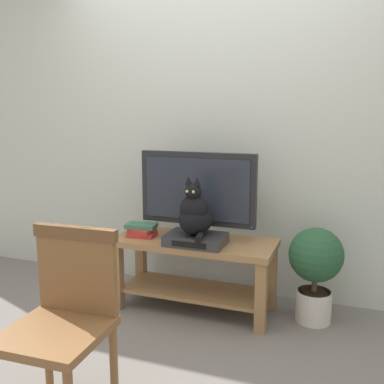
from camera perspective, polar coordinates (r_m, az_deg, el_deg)
name	(u,v)px	position (r m, az deg, el deg)	size (l,w,h in m)	color
ground_plane	(172,345)	(2.89, -2.53, -19.01)	(12.00, 12.00, 0.00)	slate
back_wall	(222,113)	(3.48, 3.84, 10.08)	(7.00, 0.12, 2.80)	#B7BCB2
tv_stand	(194,261)	(3.21, 0.31, -8.88)	(1.14, 0.47, 0.52)	olive
tv	(197,193)	(3.14, 0.71, -0.09)	(0.85, 0.20, 0.62)	black
media_box	(195,239)	(3.04, 0.41, -6.08)	(0.40, 0.28, 0.07)	#2D2D30
cat	(195,214)	(2.98, 0.34, -2.83)	(0.23, 0.34, 0.40)	black
wooden_chair	(65,310)	(2.19, -16.05, -14.42)	(0.45, 0.45, 0.89)	brown
book_stack	(142,230)	(3.25, -6.47, -4.86)	(0.23, 0.17, 0.09)	#B2332D
potted_plant	(315,266)	(3.13, 15.58, -9.14)	(0.36, 0.36, 0.66)	beige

